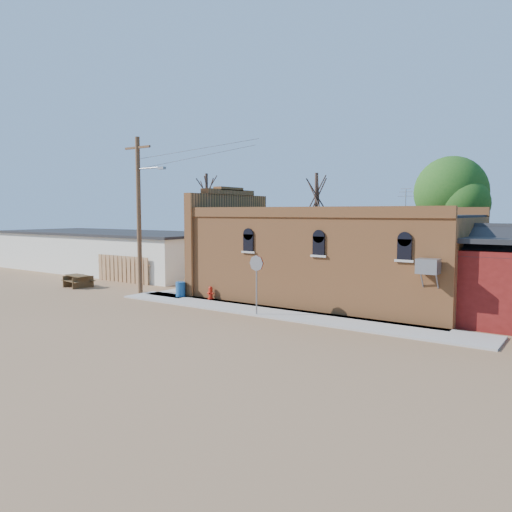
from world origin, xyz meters
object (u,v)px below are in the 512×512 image
Objects in this scene: fire_hydrant at (211,293)px; picnic_table at (78,279)px; stop_sign at (257,269)px; utility_pole at (139,212)px; trash_barrel at (181,289)px; brick_bar at (327,257)px.

fire_hydrant is 0.35× the size of picnic_table.
utility_pole is at bearing -163.38° from stop_sign.
picnic_table is (-8.11, -0.76, 0.02)m from trash_barrel.
stop_sign is (-0.78, -5.49, -0.17)m from brick_bar.
picnic_table is at bearing -162.47° from brick_bar.
utility_pole reaches higher than stop_sign.
stop_sign is 3.34× the size of trash_barrel.
utility_pole reaches higher than trash_barrel.
brick_bar is 20.19× the size of trash_barrel.
trash_barrel is (-1.91, -0.30, 0.06)m from fire_hydrant.
stop_sign is at bearing -98.04° from brick_bar.
brick_bar reaches higher than stop_sign.
picnic_table is at bearing -175.01° from utility_pole.
brick_bar is at bearing 106.17° from stop_sign.
utility_pole is at bearing -156.31° from brick_bar.
picnic_table is at bearing -158.76° from stop_sign.
fire_hydrant is at bearing 7.15° from utility_pole.
fire_hydrant reaches higher than picnic_table.
fire_hydrant is (-5.03, -3.70, -1.91)m from brick_bar.
brick_bar is 8.22m from trash_barrel.
utility_pole is (-9.79, -4.29, 2.43)m from brick_bar.
utility_pole is 6.79m from picnic_table.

